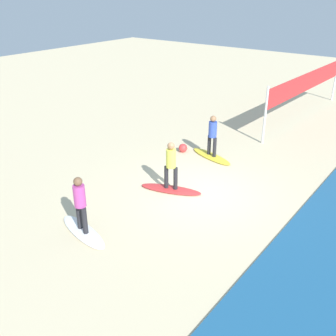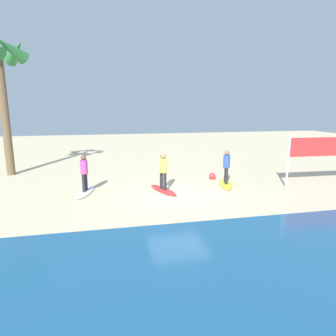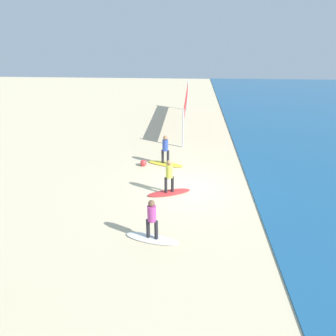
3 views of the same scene
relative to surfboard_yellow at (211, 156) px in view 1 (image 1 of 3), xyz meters
The scene contains 9 objects.
ground_plane 3.06m from the surfboard_yellow, 25.58° to the left, with size 60.00×60.00×0.00m, color beige.
surfboard_yellow is the anchor object (origin of this frame).
surfer_yellow 0.99m from the surfboard_yellow, ahead, with size 0.32×0.45×1.64m.
surfboard_red 3.23m from the surfboard_yellow, ahead, with size 2.10×0.56×0.09m, color red.
surfer_red 3.38m from the surfboard_yellow, ahead, with size 0.32×0.44×1.64m.
surfboard_white 6.67m from the surfboard_yellow, ahead, with size 2.10×0.56×0.09m, color white.
surfer_white 6.74m from the surfboard_yellow, ahead, with size 0.32×0.45×1.64m.
volleyball_net 7.47m from the surfboard_yellow, behind, with size 9.10×0.39×2.50m.
beach_ball 1.25m from the surfboard_yellow, 78.66° to the right, with size 0.36×0.36×0.36m, color #E53838.
Camera 1 is at (9.73, 6.00, 6.29)m, focal length 41.89 mm.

